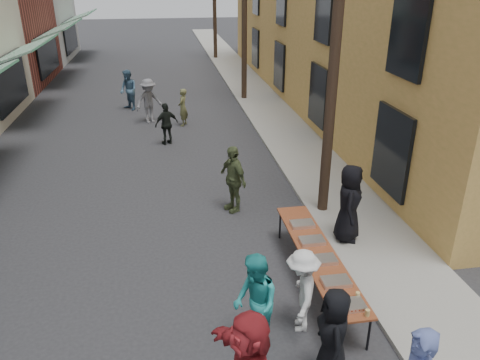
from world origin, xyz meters
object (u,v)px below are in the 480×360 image
object	(u,v)px
utility_pole_mid	(244,3)
guest_front_c	(255,303)
catering_tray_sausage	(350,305)
server	(349,203)
serving_table	(318,255)
utility_pole_near	(336,36)
guest_front_a	(333,337)

from	to	relation	value
utility_pole_mid	guest_front_c	xyz separation A→B (m)	(-2.70, -16.46, -3.62)
utility_pole_mid	catering_tray_sausage	world-z (taller)	utility_pole_mid
utility_pole_mid	server	distance (m)	13.97
catering_tray_sausage	server	size ratio (longest dim) A/B	0.27
utility_pole_mid	serving_table	world-z (taller)	utility_pole_mid
server	guest_front_c	bearing A→B (deg)	159.67
utility_pole_mid	server	xyz separation A→B (m)	(0.05, -13.53, -3.48)
utility_pole_near	utility_pole_mid	bearing A→B (deg)	90.00
utility_pole_mid	guest_front_c	distance (m)	17.07
utility_pole_mid	guest_front_a	xyz separation A→B (m)	(-1.68, -17.33, -3.68)
guest_front_a	utility_pole_mid	bearing A→B (deg)	-177.79
utility_pole_near	catering_tray_sausage	world-z (taller)	utility_pole_near
utility_pole_mid	server	bearing A→B (deg)	-89.79
serving_table	utility_pole_near	bearing A→B (deg)	69.09
utility_pole_near	utility_pole_mid	distance (m)	12.00
catering_tray_sausage	server	world-z (taller)	server
guest_front_a	guest_front_c	distance (m)	1.34
guest_front_c	guest_front_a	bearing A→B (deg)	42.71
utility_pole_mid	guest_front_c	bearing A→B (deg)	-99.32
catering_tray_sausage	server	xyz separation A→B (m)	(1.20, 3.11, 0.23)
utility_pole_mid	catering_tray_sausage	xyz separation A→B (m)	(-1.15, -16.65, -3.71)
guest_front_a	guest_front_c	size ratio (longest dim) A/B	0.93
utility_pole_mid	serving_table	bearing A→B (deg)	-94.37
serving_table	catering_tray_sausage	size ratio (longest dim) A/B	8.00
utility_pole_mid	guest_front_c	size ratio (longest dim) A/B	5.10
catering_tray_sausage	utility_pole_near	bearing A→B (deg)	76.16
utility_pole_mid	serving_table	distance (m)	15.51
serving_table	guest_front_a	xyz separation A→B (m)	(-0.54, -2.33, 0.11)
utility_pole_mid	server	world-z (taller)	utility_pole_mid
utility_pole_near	serving_table	world-z (taller)	utility_pole_near
serving_table	guest_front_a	world-z (taller)	guest_front_a
server	serving_table	bearing A→B (deg)	163.69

